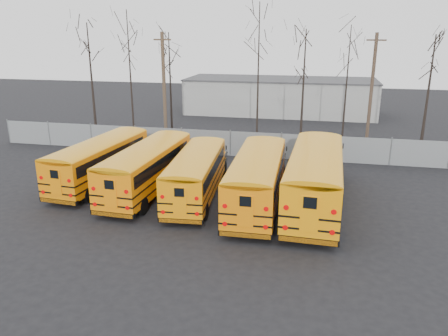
% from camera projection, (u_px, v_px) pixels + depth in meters
% --- Properties ---
extents(ground, '(120.00, 120.00, 0.00)m').
position_uv_depth(ground, '(186.00, 215.00, 23.53)').
color(ground, black).
rests_on(ground, ground).
extents(fence, '(40.00, 0.04, 2.00)m').
position_uv_depth(fence, '(230.00, 143.00, 34.42)').
color(fence, gray).
rests_on(fence, ground).
extents(distant_building, '(22.00, 8.00, 4.00)m').
position_uv_depth(distant_building, '(280.00, 96.00, 52.35)').
color(distant_building, '#A6A6A1').
rests_on(distant_building, ground).
extents(bus_a, '(3.23, 10.59, 2.92)m').
position_uv_depth(bus_a, '(102.00, 157.00, 28.04)').
color(bus_a, black).
rests_on(bus_a, ground).
extents(bus_b, '(2.89, 10.79, 3.00)m').
position_uv_depth(bus_b, '(149.00, 164.00, 26.43)').
color(bus_b, black).
rests_on(bus_b, ground).
extents(bus_c, '(3.14, 10.18, 2.81)m').
position_uv_depth(bus_c, '(197.00, 171.00, 25.57)').
color(bus_c, black).
rests_on(bus_c, ground).
extents(bus_d, '(2.83, 11.07, 3.08)m').
position_uv_depth(bus_d, '(258.00, 175.00, 24.32)').
color(bus_d, black).
rests_on(bus_d, ground).
extents(bus_e, '(3.10, 12.06, 3.35)m').
position_uv_depth(bus_e, '(315.00, 174.00, 23.99)').
color(bus_e, black).
rests_on(bus_e, ground).
extents(utility_pole_left, '(1.65, 0.57, 9.44)m').
position_uv_depth(utility_pole_left, '(164.00, 88.00, 37.07)').
color(utility_pole_left, '#4E3C2C').
rests_on(utility_pole_left, ground).
extents(utility_pole_right, '(1.57, 0.80, 9.38)m').
position_uv_depth(utility_pole_right, '(372.00, 87.00, 37.70)').
color(utility_pole_right, '#4A382A').
rests_on(utility_pole_right, ground).
extents(tree_0, '(0.26, 0.26, 10.24)m').
position_uv_depth(tree_0, '(92.00, 79.00, 41.14)').
color(tree_0, black).
rests_on(tree_0, ground).
extents(tree_1, '(0.26, 0.26, 11.20)m').
position_uv_depth(tree_1, '(131.00, 78.00, 37.65)').
color(tree_1, black).
rests_on(tree_1, ground).
extents(tree_2, '(0.26, 0.26, 9.39)m').
position_uv_depth(tree_2, '(170.00, 85.00, 40.27)').
color(tree_2, black).
rests_on(tree_2, ground).
extents(tree_3, '(0.26, 0.26, 11.65)m').
position_uv_depth(tree_3, '(258.00, 78.00, 35.20)').
color(tree_3, black).
rests_on(tree_3, ground).
extents(tree_4, '(0.26, 0.26, 9.65)m').
position_uv_depth(tree_4, '(303.00, 91.00, 35.61)').
color(tree_4, black).
rests_on(tree_4, ground).
extents(tree_5, '(0.26, 0.26, 9.99)m').
position_uv_depth(tree_5, '(346.00, 86.00, 37.00)').
color(tree_5, black).
rests_on(tree_5, ground).
extents(tree_6, '(0.26, 0.26, 9.25)m').
position_uv_depth(tree_6, '(428.00, 95.00, 34.49)').
color(tree_6, black).
rests_on(tree_6, ground).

